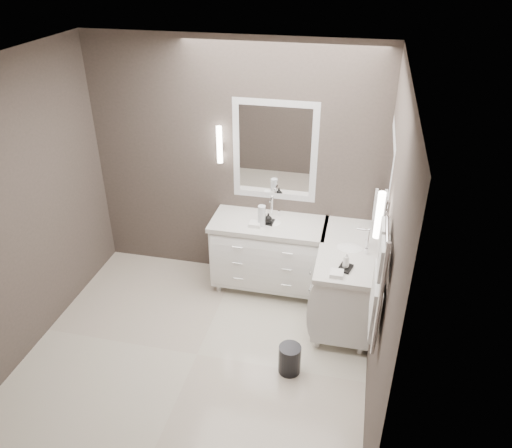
% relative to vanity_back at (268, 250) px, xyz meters
% --- Properties ---
extents(floor, '(3.20, 3.00, 0.01)m').
position_rel_vanity_back_xyz_m(floor, '(-0.45, -1.23, -0.49)').
color(floor, beige).
rests_on(floor, ground).
extents(ceiling, '(3.20, 3.00, 0.01)m').
position_rel_vanity_back_xyz_m(ceiling, '(-0.45, -1.23, 2.22)').
color(ceiling, white).
rests_on(ceiling, wall_back).
extents(wall_back, '(3.20, 0.01, 2.70)m').
position_rel_vanity_back_xyz_m(wall_back, '(-0.45, 0.28, 0.86)').
color(wall_back, '#473D39').
rests_on(wall_back, floor).
extents(wall_front, '(3.20, 0.01, 2.70)m').
position_rel_vanity_back_xyz_m(wall_front, '(-0.45, -2.73, 0.86)').
color(wall_front, '#473D39').
rests_on(wall_front, floor).
extents(wall_left, '(0.01, 3.00, 2.70)m').
position_rel_vanity_back_xyz_m(wall_left, '(-2.06, -1.23, 0.86)').
color(wall_left, '#473D39').
rests_on(wall_left, floor).
extents(wall_right, '(0.01, 3.00, 2.70)m').
position_rel_vanity_back_xyz_m(wall_right, '(1.15, -1.23, 0.86)').
color(wall_right, '#473D39').
rests_on(wall_right, floor).
extents(vanity_back, '(1.24, 0.59, 0.97)m').
position_rel_vanity_back_xyz_m(vanity_back, '(0.00, 0.00, 0.00)').
color(vanity_back, white).
rests_on(vanity_back, floor).
extents(vanity_right, '(0.59, 1.24, 0.97)m').
position_rel_vanity_back_xyz_m(vanity_right, '(0.88, -0.33, 0.00)').
color(vanity_right, white).
rests_on(vanity_right, floor).
extents(mirror_back, '(0.90, 0.02, 1.10)m').
position_rel_vanity_back_xyz_m(mirror_back, '(-0.00, 0.26, 1.06)').
color(mirror_back, white).
rests_on(mirror_back, wall_back).
extents(mirror_right, '(0.02, 0.90, 1.10)m').
position_rel_vanity_back_xyz_m(mirror_right, '(1.14, -0.43, 1.06)').
color(mirror_right, white).
rests_on(mirror_right, wall_right).
extents(sconce_back, '(0.06, 0.06, 0.40)m').
position_rel_vanity_back_xyz_m(sconce_back, '(-0.58, 0.20, 1.11)').
color(sconce_back, white).
rests_on(sconce_back, wall_back).
extents(sconce_right, '(0.06, 0.06, 0.40)m').
position_rel_vanity_back_xyz_m(sconce_right, '(1.08, -1.01, 1.11)').
color(sconce_right, white).
rests_on(sconce_right, wall_right).
extents(towel_bar_corner, '(0.03, 0.22, 0.30)m').
position_rel_vanity_back_xyz_m(towel_bar_corner, '(1.09, 0.13, 0.63)').
color(towel_bar_corner, white).
rests_on(towel_bar_corner, wall_right).
extents(towel_ladder, '(0.06, 0.58, 0.90)m').
position_rel_vanity_back_xyz_m(towel_ladder, '(1.10, -1.63, 0.91)').
color(towel_ladder, white).
rests_on(towel_ladder, wall_right).
extents(waste_bin, '(0.27, 0.27, 0.29)m').
position_rel_vanity_back_xyz_m(waste_bin, '(0.45, -1.23, -0.34)').
color(waste_bin, black).
rests_on(waste_bin, floor).
extents(amenity_tray_back, '(0.18, 0.14, 0.03)m').
position_rel_vanity_back_xyz_m(amenity_tray_back, '(-0.03, -0.02, 0.38)').
color(amenity_tray_back, black).
rests_on(amenity_tray_back, vanity_back).
extents(amenity_tray_right, '(0.15, 0.17, 0.02)m').
position_rel_vanity_back_xyz_m(amenity_tray_right, '(0.86, -0.71, 0.38)').
color(amenity_tray_right, black).
rests_on(amenity_tray_right, vanity_right).
extents(water_bottle, '(0.10, 0.10, 0.23)m').
position_rel_vanity_back_xyz_m(water_bottle, '(-0.06, -0.08, 0.48)').
color(water_bottle, silver).
rests_on(water_bottle, vanity_back).
extents(soap_bottle_a, '(0.06, 0.06, 0.12)m').
position_rel_vanity_back_xyz_m(soap_bottle_a, '(-0.06, -0.00, 0.45)').
color(soap_bottle_a, white).
rests_on(soap_bottle_a, amenity_tray_back).
extents(soap_bottle_b, '(0.09, 0.09, 0.11)m').
position_rel_vanity_back_xyz_m(soap_bottle_b, '(0.00, -0.05, 0.44)').
color(soap_bottle_b, black).
rests_on(soap_bottle_b, amenity_tray_back).
extents(soap_bottle_c, '(0.07, 0.07, 0.16)m').
position_rel_vanity_back_xyz_m(soap_bottle_c, '(0.86, -0.71, 0.47)').
color(soap_bottle_c, white).
rests_on(soap_bottle_c, amenity_tray_right).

